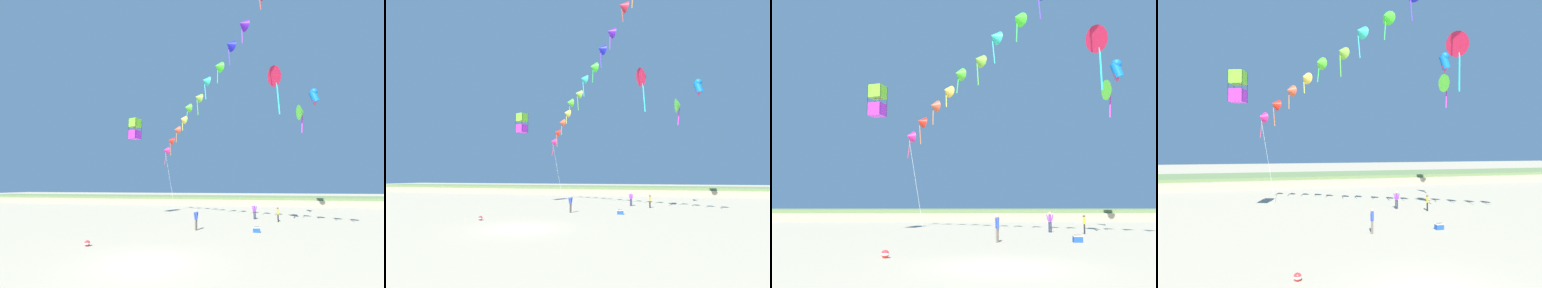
# 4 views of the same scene
# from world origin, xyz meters

# --- Properties ---
(dune_ridge) EXTENTS (120.00, 13.59, 1.49)m
(dune_ridge) POSITION_xyz_m (0.00, 44.85, 0.74)
(dune_ridge) COLOR tan
(dune_ridge) RESTS_ON ground
(person_near_left) EXTENTS (0.21, 0.53, 1.51)m
(person_near_left) POSITION_xyz_m (8.35, 16.49, 0.87)
(person_near_left) COLOR black
(person_near_left) RESTS_ON ground
(person_near_right) EXTENTS (0.59, 0.23, 1.69)m
(person_near_right) POSITION_xyz_m (6.02, 18.23, 0.97)
(person_near_right) COLOR #282D4C
(person_near_right) RESTS_ON ground
(person_mid_center) EXTENTS (0.36, 0.57, 1.73)m
(person_mid_center) POSITION_xyz_m (0.76, 9.76, 1.00)
(person_mid_center) COLOR #726656
(person_mid_center) RESTS_ON ground
(kite_banner_string) EXTENTS (19.29, 26.03, 23.33)m
(kite_banner_string) POSITION_xyz_m (2.58, 12.01, 16.04)
(kite_banner_string) COLOR #E22180
(large_kite_low_lead) EXTENTS (1.83, 2.19, 4.65)m
(large_kite_low_lead) POSITION_xyz_m (8.21, 10.91, 13.81)
(large_kite_low_lead) COLOR red
(large_kite_mid_trail) EXTENTS (1.69, 1.54, 2.52)m
(large_kite_mid_trail) POSITION_xyz_m (15.25, 25.21, 16.42)
(large_kite_mid_trail) COLOR blue
(large_kite_high_solo) EXTENTS (1.51, 1.51, 2.59)m
(large_kite_high_solo) POSITION_xyz_m (-8.42, 17.16, 10.88)
(large_kite_high_solo) COLOR #BF2DE7
(large_kite_outer_drift) EXTENTS (0.92, 1.91, 3.52)m
(large_kite_outer_drift) POSITION_xyz_m (12.05, 19.38, 12.55)
(large_kite_outer_drift) COLOR #61EB36
(beach_cooler) EXTENTS (0.58, 0.41, 0.46)m
(beach_cooler) POSITION_xyz_m (5.78, 9.72, 0.21)
(beach_cooler) COLOR blue
(beach_cooler) RESTS_ON ground
(beach_ball) EXTENTS (0.36, 0.36, 0.36)m
(beach_ball) POSITION_xyz_m (-4.99, 2.74, 0.18)
(beach_ball) COLOR red
(beach_ball) RESTS_ON ground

